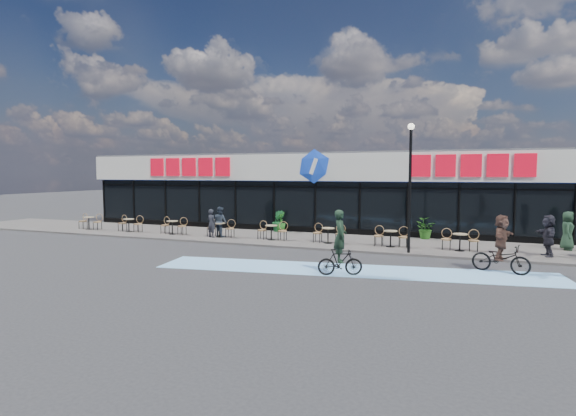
{
  "coord_description": "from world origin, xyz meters",
  "views": [
    {
      "loc": [
        7.47,
        -16.92,
        3.45
      ],
      "look_at": [
        -0.31,
        3.5,
        1.73
      ],
      "focal_mm": 28.0,
      "sensor_mm": 36.0,
      "label": 1
    }
  ],
  "objects": [
    {
      "name": "bistro_set_1",
      "position": [
        -10.03,
        3.64,
        0.56
      ],
      "size": [
        1.54,
        0.62,
        0.9
      ],
      "color": "tan",
      "rests_on": "sidewalk"
    },
    {
      "name": "pedestrian_b",
      "position": [
        11.92,
        5.4,
        0.94
      ],
      "size": [
        0.69,
        0.92,
        1.69
      ],
      "primitive_type": "imported",
      "rotation": [
        0.0,
        0.0,
        1.37
      ],
      "color": "#1A3020",
      "rests_on": "sidewalk"
    },
    {
      "name": "lamp_post",
      "position": [
        5.57,
        2.3,
        3.28
      ],
      "size": [
        0.28,
        0.28,
        5.38
      ],
      "color": "black",
      "rests_on": "sidewalk"
    },
    {
      "name": "bistro_set_0",
      "position": [
        -12.96,
        3.64,
        0.56
      ],
      "size": [
        1.54,
        0.62,
        0.9
      ],
      "color": "tan",
      "rests_on": "sidewalk"
    },
    {
      "name": "bistro_set_6",
      "position": [
        4.64,
        3.64,
        0.56
      ],
      "size": [
        1.54,
        0.62,
        0.9
      ],
      "color": "tan",
      "rests_on": "sidewalk"
    },
    {
      "name": "ground",
      "position": [
        0.0,
        0.0,
        0.0
      ],
      "size": [
        120.0,
        120.0,
        0.0
      ],
      "primitive_type": "plane",
      "color": "#28282B",
      "rests_on": "ground"
    },
    {
      "name": "bistro_set_2",
      "position": [
        -7.09,
        3.64,
        0.56
      ],
      "size": [
        1.54,
        0.62,
        0.9
      ],
      "color": "tan",
      "rests_on": "sidewalk"
    },
    {
      "name": "sidewalk",
      "position": [
        0.0,
        4.5,
        0.05
      ],
      "size": [
        44.0,
        5.0,
        0.1
      ],
      "primitive_type": "cube",
      "color": "#5C5551",
      "rests_on": "ground"
    },
    {
      "name": "building",
      "position": [
        -0.0,
        9.93,
        2.34
      ],
      "size": [
        30.6,
        6.57,
        4.75
      ],
      "color": "black",
      "rests_on": "ground"
    },
    {
      "name": "potted_plant_right",
      "position": [
        5.89,
        6.63,
        0.64
      ],
      "size": [
        1.19,
        1.11,
        1.08
      ],
      "primitive_type": "imported",
      "rotation": [
        0.0,
        0.0,
        2.81
      ],
      "color": "#265B1A",
      "rests_on": "sidewalk"
    },
    {
      "name": "patron_left",
      "position": [
        -4.48,
        3.29,
        0.84
      ],
      "size": [
        0.62,
        0.49,
        1.47
      ],
      "primitive_type": "imported",
      "rotation": [
        0.0,
        0.0,
        2.84
      ],
      "color": "black",
      "rests_on": "sidewalk"
    },
    {
      "name": "bistro_set_4",
      "position": [
        -1.22,
        3.64,
        0.56
      ],
      "size": [
        1.54,
        0.62,
        0.9
      ],
      "color": "tan",
      "rests_on": "sidewalk"
    },
    {
      "name": "cyclist_b",
      "position": [
        8.89,
        -0.04,
        0.83
      ],
      "size": [
        2.03,
        1.53,
        2.02
      ],
      "color": "black",
      "rests_on": "ground"
    },
    {
      "name": "bike_lane",
      "position": [
        4.0,
        -1.5,
        0.01
      ],
      "size": [
        14.17,
        4.13,
        0.01
      ],
      "primitive_type": "cube",
      "rotation": [
        0.0,
        0.0,
        0.14
      ],
      "color": "#7BB7E9",
      "rests_on": "ground"
    },
    {
      "name": "potted_plant_mid",
      "position": [
        -1.98,
        6.65,
        0.66
      ],
      "size": [
        0.89,
        0.89,
        1.13
      ],
      "primitive_type": "imported",
      "rotation": [
        0.0,
        0.0,
        5.62
      ],
      "color": "#1D5719",
      "rests_on": "sidewalk"
    },
    {
      "name": "bistro_set_7",
      "position": [
        7.58,
        3.64,
        0.56
      ],
      "size": [
        1.54,
        0.62,
        0.9
      ],
      "color": "tan",
      "rests_on": "sidewalk"
    },
    {
      "name": "cyclist_a",
      "position": [
        3.81,
        -2.39,
        0.85
      ],
      "size": [
        1.56,
        0.94,
        2.22
      ],
      "color": "black",
      "rests_on": "ground"
    },
    {
      "name": "patron_right",
      "position": [
        -4.19,
        3.68,
        0.89
      ],
      "size": [
        0.94,
        0.85,
        1.57
      ],
      "primitive_type": "imported",
      "rotation": [
        0.0,
        0.0,
        2.74
      ],
      "color": "#2A3441",
      "rests_on": "sidewalk"
    },
    {
      "name": "bistro_set_5",
      "position": [
        1.71,
        3.64,
        0.56
      ],
      "size": [
        1.54,
        0.62,
        0.9
      ],
      "color": "tan",
      "rests_on": "sidewalk"
    },
    {
      "name": "bistro_set_3",
      "position": [
        -4.16,
        3.64,
        0.56
      ],
      "size": [
        1.54,
        0.62,
        0.9
      ],
      "color": "tan",
      "rests_on": "sidewalk"
    },
    {
      "name": "potted_plant_left",
      "position": [
        -2.1,
        6.62,
        0.71
      ],
      "size": [
        0.76,
        0.65,
        1.22
      ],
      "primitive_type": "imported",
      "rotation": [
        0.0,
        0.0,
        0.18
      ],
      "color": "#1A5E2C",
      "rests_on": "sidewalk"
    },
    {
      "name": "pedestrian_a",
      "position": [
        10.87,
        3.45,
        0.94
      ],
      "size": [
        0.75,
        1.62,
        1.68
      ],
      "primitive_type": "imported",
      "rotation": [
        0.0,
        0.0,
        -1.4
      ],
      "color": "black",
      "rests_on": "sidewalk"
    }
  ]
}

